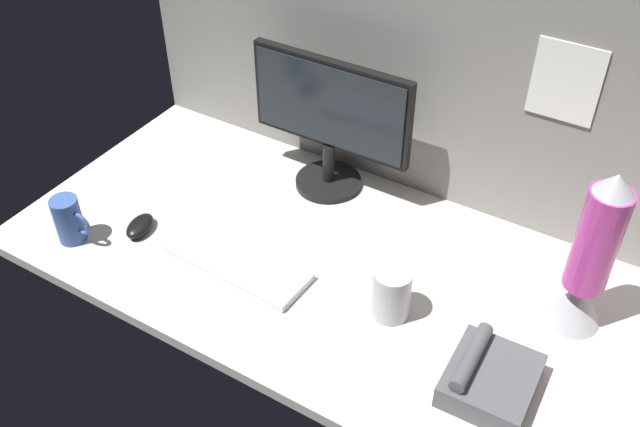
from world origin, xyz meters
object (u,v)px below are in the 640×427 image
(lava_lamp, at_px, (589,264))
(desk_phone, at_px, (489,378))
(monitor, at_px, (330,119))
(mouse, at_px, (140,226))
(mug_steel, at_px, (391,293))
(keyboard, at_px, (236,262))
(mug_ceramic_blue, at_px, (69,220))

(lava_lamp, xyz_separation_m, desk_phone, (-0.09, -0.27, -0.14))
(monitor, xyz_separation_m, mouse, (-0.31, -0.42, -0.19))
(mouse, height_order, mug_steel, mug_steel)
(monitor, relative_size, mug_steel, 3.57)
(monitor, xyz_separation_m, mug_steel, (0.36, -0.34, -0.15))
(keyboard, xyz_separation_m, desk_phone, (0.65, -0.03, 0.02))
(keyboard, relative_size, mug_ceramic_blue, 2.97)
(mouse, distance_m, lava_lamp, 1.07)
(keyboard, distance_m, lava_lamp, 0.80)
(mouse, bearing_deg, monitor, 41.21)
(keyboard, bearing_deg, mouse, -172.14)
(mug_steel, height_order, mug_ceramic_blue, mug_steel)
(monitor, bearing_deg, mug_steel, -43.56)
(mug_steel, bearing_deg, mug_ceramic_blue, -166.59)
(monitor, distance_m, mug_steel, 0.52)
(mug_steel, distance_m, mug_ceramic_blue, 0.81)
(mug_steel, relative_size, desk_phone, 0.64)
(mug_ceramic_blue, xyz_separation_m, desk_phone, (1.05, 0.11, -0.03))
(lava_lamp, bearing_deg, mouse, -165.11)
(monitor, height_order, mug_steel, monitor)
(monitor, xyz_separation_m, lava_lamp, (0.71, -0.15, -0.04))
(mug_steel, distance_m, lava_lamp, 0.42)
(mouse, bearing_deg, desk_phone, -12.51)
(mug_ceramic_blue, relative_size, lava_lamp, 0.31)
(mouse, height_order, lava_lamp, lava_lamp)
(lava_lamp, bearing_deg, monitor, 168.25)
(monitor, relative_size, mouse, 4.67)
(mug_ceramic_blue, bearing_deg, mug_steel, 13.41)
(desk_phone, bearing_deg, mouse, 179.89)
(keyboard, distance_m, mouse, 0.28)
(keyboard, relative_size, mug_steel, 2.95)
(mouse, relative_size, mug_ceramic_blue, 0.77)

